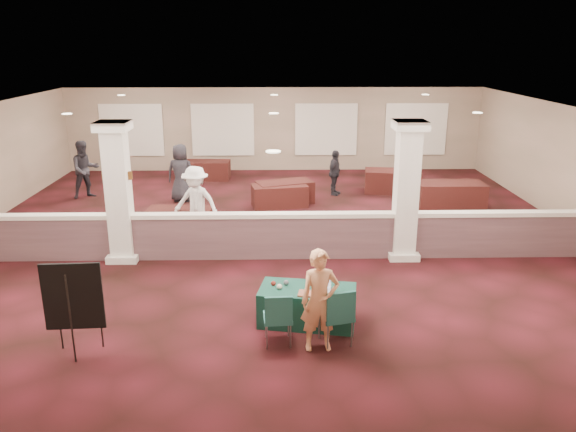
{
  "coord_description": "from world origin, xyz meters",
  "views": [
    {
      "loc": [
        0.04,
        -13.78,
        4.84
      ],
      "look_at": [
        0.3,
        -2.0,
        1.18
      ],
      "focal_mm": 35.0,
      "sensor_mm": 36.0,
      "label": 1
    }
  ],
  "objects_px": {
    "far_table_back_center": "(285,192)",
    "attendee_c": "(335,173)",
    "near_table": "(307,305)",
    "far_table_front_left": "(180,221)",
    "far_table_front_center": "(280,196)",
    "woman": "(320,301)",
    "conf_chair_main": "(338,313)",
    "conf_chair_side": "(278,315)",
    "far_table_front_right": "(450,196)",
    "far_table_back_right": "(393,181)",
    "attendee_d": "(181,173)",
    "attendee_a": "(85,170)",
    "attendee_b": "(196,203)",
    "easel_board": "(73,297)",
    "far_table_back_left": "(207,170)"
  },
  "relations": [
    {
      "from": "far_table_back_center",
      "to": "attendee_c",
      "type": "relative_size",
      "value": 1.15
    },
    {
      "from": "near_table",
      "to": "far_table_front_left",
      "type": "distance_m",
      "value": 5.85
    },
    {
      "from": "attendee_c",
      "to": "far_table_front_center",
      "type": "bearing_deg",
      "value": 153.09
    },
    {
      "from": "far_table_front_left",
      "to": "attendee_c",
      "type": "relative_size",
      "value": 1.13
    },
    {
      "from": "woman",
      "to": "far_table_front_left",
      "type": "xyz_separation_m",
      "value": [
        -3.23,
        5.87,
        -0.52
      ]
    },
    {
      "from": "conf_chair_main",
      "to": "conf_chair_side",
      "type": "xyz_separation_m",
      "value": [
        -0.98,
        0.02,
        -0.04
      ]
    },
    {
      "from": "far_table_front_right",
      "to": "conf_chair_side",
      "type": "bearing_deg",
      "value": -123.37
    },
    {
      "from": "far_table_front_center",
      "to": "far_table_back_right",
      "type": "xyz_separation_m",
      "value": [
        3.81,
        1.62,
        0.04
      ]
    },
    {
      "from": "conf_chair_side",
      "to": "conf_chair_main",
      "type": "bearing_deg",
      "value": -4.94
    },
    {
      "from": "attendee_d",
      "to": "far_table_back_center",
      "type": "bearing_deg",
      "value": -176.11
    },
    {
      "from": "conf_chair_side",
      "to": "attendee_a",
      "type": "relative_size",
      "value": 0.51
    },
    {
      "from": "woman",
      "to": "attendee_d",
      "type": "height_order",
      "value": "attendee_d"
    },
    {
      "from": "far_table_back_right",
      "to": "attendee_b",
      "type": "xyz_separation_m",
      "value": [
        -5.96,
        -4.47,
        0.56
      ]
    },
    {
      "from": "near_table",
      "to": "conf_chair_main",
      "type": "distance_m",
      "value": 0.98
    },
    {
      "from": "far_table_back_center",
      "to": "attendee_b",
      "type": "distance_m",
      "value": 3.99
    },
    {
      "from": "easel_board",
      "to": "far_table_back_left",
      "type": "relative_size",
      "value": 0.95
    },
    {
      "from": "attendee_d",
      "to": "far_table_front_left",
      "type": "bearing_deg",
      "value": 107.06
    },
    {
      "from": "woman",
      "to": "far_table_front_right",
      "type": "distance_m",
      "value": 9.28
    },
    {
      "from": "far_table_back_right",
      "to": "attendee_c",
      "type": "relative_size",
      "value": 1.24
    },
    {
      "from": "conf_chair_main",
      "to": "far_table_back_right",
      "type": "bearing_deg",
      "value": 58.41
    },
    {
      "from": "far_table_front_right",
      "to": "attendee_d",
      "type": "height_order",
      "value": "attendee_d"
    },
    {
      "from": "far_table_back_center",
      "to": "attendee_c",
      "type": "distance_m",
      "value": 1.96
    },
    {
      "from": "far_table_front_left",
      "to": "woman",
      "type": "bearing_deg",
      "value": -61.16
    },
    {
      "from": "easel_board",
      "to": "woman",
      "type": "height_order",
      "value": "woman"
    },
    {
      "from": "woman",
      "to": "attendee_c",
      "type": "bearing_deg",
      "value": 77.42
    },
    {
      "from": "conf_chair_side",
      "to": "far_table_front_right",
      "type": "height_order",
      "value": "conf_chair_side"
    },
    {
      "from": "far_table_back_left",
      "to": "far_table_back_center",
      "type": "height_order",
      "value": "far_table_back_center"
    },
    {
      "from": "woman",
      "to": "far_table_back_center",
      "type": "relative_size",
      "value": 1.01
    },
    {
      "from": "attendee_c",
      "to": "attendee_d",
      "type": "distance_m",
      "value": 4.97
    },
    {
      "from": "far_table_front_left",
      "to": "attendee_c",
      "type": "bearing_deg",
      "value": 40.96
    },
    {
      "from": "easel_board",
      "to": "far_table_front_right",
      "type": "distance_m",
      "value": 11.77
    },
    {
      "from": "attendee_c",
      "to": "conf_chair_side",
      "type": "bearing_deg",
      "value": -164.24
    },
    {
      "from": "far_table_front_right",
      "to": "attendee_d",
      "type": "xyz_separation_m",
      "value": [
        -8.25,
        1.02,
        0.51
      ]
    },
    {
      "from": "conf_chair_side",
      "to": "far_table_front_center",
      "type": "relative_size",
      "value": 0.57
    },
    {
      "from": "woman",
      "to": "near_table",
      "type": "bearing_deg",
      "value": 93.77
    },
    {
      "from": "conf_chair_main",
      "to": "attendee_b",
      "type": "relative_size",
      "value": 0.54
    },
    {
      "from": "conf_chair_side",
      "to": "woman",
      "type": "distance_m",
      "value": 0.74
    },
    {
      "from": "far_table_front_center",
      "to": "attendee_d",
      "type": "height_order",
      "value": "attendee_d"
    },
    {
      "from": "woman",
      "to": "attendee_b",
      "type": "height_order",
      "value": "attendee_b"
    },
    {
      "from": "conf_chair_side",
      "to": "far_table_back_center",
      "type": "distance_m",
      "value": 8.68
    },
    {
      "from": "woman",
      "to": "far_table_back_center",
      "type": "height_order",
      "value": "woman"
    },
    {
      "from": "conf_chair_main",
      "to": "far_table_front_right",
      "type": "bearing_deg",
      "value": 46.63
    },
    {
      "from": "woman",
      "to": "far_table_front_left",
      "type": "distance_m",
      "value": 6.73
    },
    {
      "from": "conf_chair_side",
      "to": "attendee_a",
      "type": "height_order",
      "value": "attendee_a"
    },
    {
      "from": "conf_chair_main",
      "to": "far_table_front_right",
      "type": "distance_m",
      "value": 9.05
    },
    {
      "from": "far_table_front_left",
      "to": "far_table_front_center",
      "type": "distance_m",
      "value": 3.68
    },
    {
      "from": "far_table_front_left",
      "to": "far_table_back_center",
      "type": "height_order",
      "value": "far_table_back_center"
    },
    {
      "from": "near_table",
      "to": "attendee_c",
      "type": "xyz_separation_m",
      "value": [
        1.38,
        8.85,
        0.42
      ]
    },
    {
      "from": "far_table_front_center",
      "to": "far_table_front_right",
      "type": "distance_m",
      "value": 5.17
    },
    {
      "from": "far_table_back_left",
      "to": "attendee_c",
      "type": "bearing_deg",
      "value": -27.41
    }
  ]
}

